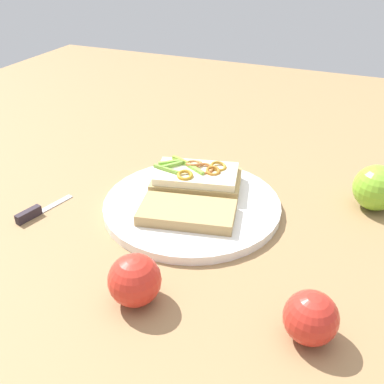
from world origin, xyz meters
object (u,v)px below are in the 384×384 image
Objects in this scene: apple_2 at (135,280)px; bread_slice_side at (187,212)px; sandwich at (196,179)px; apple_1 at (311,318)px; knife at (35,212)px; apple_0 at (376,188)px; plate at (192,205)px.

bread_slice_side is at bearing -177.88° from apple_2.
apple_1 is (0.26, 0.26, -0.00)m from sandwich.
apple_2 reaches higher than sandwich.
sandwich is 1.56× the size of knife.
knife is (0.18, -0.24, -0.03)m from sandwich.
apple_1 is at bearing -8.78° from apple_0.
apple_1 is 0.50m from knife.
sandwich is 0.32m from apple_0.
apple_0 is 0.61m from knife.
sandwich reaches higher than bread_slice_side.
plate is 1.75× the size of sandwich.
plate is 0.06m from sandwich.
bread_slice_side is 2.37× the size of apple_1.
bread_slice_side is 1.38× the size of knife.
sandwich is 0.29m from apple_2.
sandwich is 0.10m from bread_slice_side.
apple_2 is at bearing 4.46° from plate.
bread_slice_side reaches higher than knife.
bread_slice_side is (0.10, 0.02, -0.01)m from sandwich.
sandwich is at bearing -135.63° from apple_1.
apple_2 is 0.29m from knife.
apple_1 is (0.35, -0.05, -0.01)m from apple_0.
bread_slice_side is 0.34m from apple_0.
bread_slice_side is 1.96× the size of apple_0.
apple_0 is (-0.13, 0.30, 0.03)m from plate.
apple_0 is at bearing -51.37° from knife.
plate is 0.33m from apple_0.
apple_1 is at bearing -47.20° from bread_slice_side.
plate is 1.97× the size of bread_slice_side.
apple_0 is 0.35m from apple_1.
bread_slice_side reaches higher than plate.
sandwich is 2.51× the size of apple_2.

